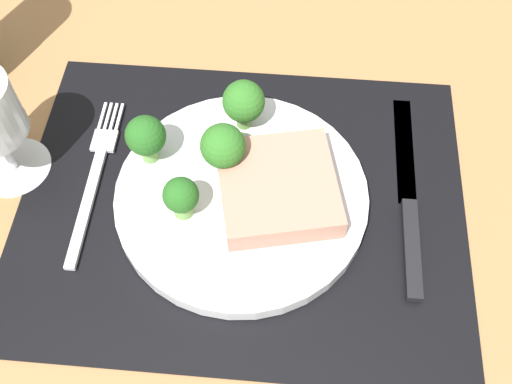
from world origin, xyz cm
name	(u,v)px	position (x,y,z in cm)	size (l,w,h in cm)	color
ground_plane	(242,211)	(0.00, 0.00, -1.50)	(140.00, 110.00, 3.00)	#996D42
placemat	(242,202)	(0.00, 0.00, 0.15)	(42.45, 33.50, 0.30)	black
plate	(242,197)	(0.00, 0.00, 1.10)	(23.77, 23.77, 1.60)	silver
steak	(278,191)	(3.38, -0.35, 3.16)	(10.40, 10.59, 2.51)	tan
broccoli_back_left	(181,197)	(-5.02, -2.53, 4.53)	(3.25, 3.25, 4.54)	#6B994C
broccoli_center	(244,102)	(-0.51, 8.08, 5.25)	(4.13, 4.13, 5.55)	#5B8942
broccoli_front_edge	(223,147)	(-1.86, 2.46, 5.51)	(4.17, 4.17, 5.84)	#5B8942
broccoli_near_steak	(146,137)	(-9.11, 3.25, 5.15)	(3.81, 3.81, 5.35)	#6B994C
fork	(95,177)	(-14.57, 1.42, 0.55)	(2.40, 19.20, 0.50)	silver
knife	(409,207)	(15.82, 0.53, 0.60)	(1.80, 23.00, 0.80)	black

